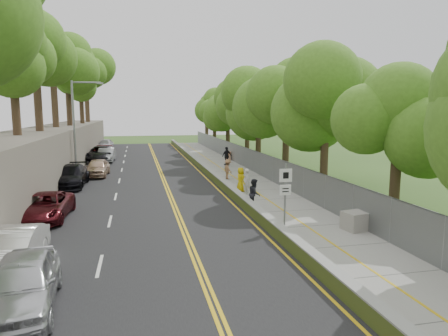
% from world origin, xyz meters
% --- Properties ---
extents(ground, '(140.00, 140.00, 0.00)m').
position_xyz_m(ground, '(0.00, 0.00, 0.00)').
color(ground, '#33511E').
rests_on(ground, ground).
extents(road, '(11.20, 66.00, 0.04)m').
position_xyz_m(road, '(-5.40, 15.00, 0.02)').
color(road, black).
rests_on(road, ground).
extents(sidewalk, '(4.20, 66.00, 0.05)m').
position_xyz_m(sidewalk, '(2.55, 15.00, 0.03)').
color(sidewalk, gray).
rests_on(sidewalk, ground).
extents(jersey_barrier, '(0.42, 66.00, 0.60)m').
position_xyz_m(jersey_barrier, '(0.25, 15.00, 0.30)').
color(jersey_barrier, '#9AC535').
rests_on(jersey_barrier, ground).
extents(rock_embankment, '(5.00, 66.00, 4.00)m').
position_xyz_m(rock_embankment, '(-13.50, 15.00, 2.00)').
color(rock_embankment, '#595147').
rests_on(rock_embankment, ground).
extents(chainlink_fence, '(0.04, 66.00, 2.00)m').
position_xyz_m(chainlink_fence, '(4.65, 15.00, 1.00)').
color(chainlink_fence, slate).
rests_on(chainlink_fence, ground).
extents(trees_embankment, '(6.40, 66.00, 13.00)m').
position_xyz_m(trees_embankment, '(-13.00, 15.00, 10.50)').
color(trees_embankment, '#4D8522').
rests_on(trees_embankment, rock_embankment).
extents(trees_fenceside, '(7.00, 66.00, 14.00)m').
position_xyz_m(trees_fenceside, '(7.00, 15.00, 7.00)').
color(trees_fenceside, '#538B25').
rests_on(trees_fenceside, ground).
extents(streetlight, '(2.52, 0.22, 8.00)m').
position_xyz_m(streetlight, '(-10.46, 14.00, 4.64)').
color(streetlight, gray).
rests_on(streetlight, ground).
extents(signpost, '(0.62, 0.09, 3.10)m').
position_xyz_m(signpost, '(1.05, -3.02, 1.96)').
color(signpost, gray).
rests_on(signpost, sidewalk).
extents(construction_barrel, '(0.59, 0.59, 0.98)m').
position_xyz_m(construction_barrel, '(4.30, 23.11, 0.54)').
color(construction_barrel, orange).
rests_on(construction_barrel, sidewalk).
extents(concrete_block, '(1.45, 1.20, 0.86)m').
position_xyz_m(concrete_block, '(4.30, -4.00, 0.48)').
color(concrete_block, gray).
rests_on(concrete_block, sidewalk).
extents(car_0, '(2.24, 4.70, 1.55)m').
position_xyz_m(car_0, '(-9.00, -8.91, 0.82)').
color(car_0, '#BABBBF').
rests_on(car_0, road).
extents(car_1, '(1.65, 4.25, 1.38)m').
position_xyz_m(car_1, '(-10.14, -5.51, 0.73)').
color(car_1, white).
rests_on(car_1, road).
extents(car_2, '(2.45, 4.96, 1.35)m').
position_xyz_m(car_2, '(-10.44, 1.04, 0.72)').
color(car_2, '#4E1116').
rests_on(car_2, road).
extents(car_3, '(2.38, 5.53, 1.59)m').
position_xyz_m(car_3, '(-10.60, 10.20, 0.83)').
color(car_3, black).
rests_on(car_3, road).
extents(car_4, '(1.97, 4.40, 1.47)m').
position_xyz_m(car_4, '(-9.09, 14.78, 0.77)').
color(car_4, tan).
rests_on(car_4, road).
extents(car_5, '(1.76, 4.62, 1.50)m').
position_xyz_m(car_5, '(-9.02, 24.57, 0.79)').
color(car_5, '#9B9EA2').
rests_on(car_5, road).
extents(car_6, '(2.95, 6.06, 1.66)m').
position_xyz_m(car_6, '(-9.66, 25.04, 0.87)').
color(car_6, black).
rests_on(car_6, road).
extents(car_7, '(2.44, 5.38, 1.53)m').
position_xyz_m(car_7, '(-9.64, 26.18, 0.80)').
color(car_7, maroon).
rests_on(car_7, road).
extents(car_8, '(2.25, 4.76, 1.57)m').
position_xyz_m(car_8, '(-10.08, 38.25, 0.83)').
color(car_8, silver).
rests_on(car_8, road).
extents(painter_0, '(0.71, 0.92, 1.67)m').
position_xyz_m(painter_0, '(1.20, 5.82, 0.89)').
color(painter_0, gold).
rests_on(painter_0, sidewalk).
extents(painter_1, '(0.61, 0.73, 1.70)m').
position_xyz_m(painter_1, '(1.45, 4.93, 0.90)').
color(painter_1, beige).
rests_on(painter_1, sidewalk).
extents(painter_2, '(0.91, 1.01, 1.71)m').
position_xyz_m(painter_2, '(0.75, 1.00, 0.90)').
color(painter_2, black).
rests_on(painter_2, sidewalk).
extents(painter_3, '(0.85, 1.17, 1.62)m').
position_xyz_m(painter_3, '(1.45, 10.88, 0.86)').
color(painter_3, '#956944').
rests_on(painter_3, sidewalk).
extents(person_far, '(1.20, 0.85, 1.89)m').
position_xyz_m(person_far, '(3.20, 19.01, 0.99)').
color(person_far, black).
rests_on(person_far, sidewalk).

